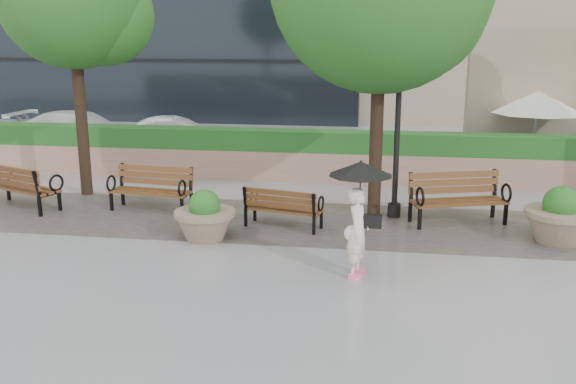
# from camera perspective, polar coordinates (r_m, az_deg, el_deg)

# --- Properties ---
(ground) EXTENTS (100.00, 100.00, 0.00)m
(ground) POSITION_cam_1_polar(r_m,az_deg,el_deg) (10.89, -3.17, -7.17)
(ground) COLOR gray
(ground) RESTS_ON ground
(cobble_strip) EXTENTS (28.00, 3.20, 0.01)m
(cobble_strip) POSITION_cam_1_polar(r_m,az_deg,el_deg) (13.68, -0.61, -2.62)
(cobble_strip) COLOR #383330
(cobble_strip) RESTS_ON ground
(hedge_wall) EXTENTS (24.00, 0.80, 1.35)m
(hedge_wall) POSITION_cam_1_polar(r_m,az_deg,el_deg) (17.37, 1.51, 3.26)
(hedge_wall) COLOR #A87C6C
(hedge_wall) RESTS_ON ground
(asphalt_street) EXTENTS (40.00, 7.00, 0.00)m
(asphalt_street) POSITION_cam_1_polar(r_m,az_deg,el_deg) (21.40, 2.84, 3.53)
(asphalt_street) COLOR black
(asphalt_street) RESTS_ON ground
(bench_0) EXTENTS (2.03, 1.42, 1.02)m
(bench_0) POSITION_cam_1_polar(r_m,az_deg,el_deg) (15.81, -22.52, -0.28)
(bench_0) COLOR brown
(bench_0) RESTS_ON ground
(bench_1) EXTENTS (1.89, 0.94, 0.98)m
(bench_1) POSITION_cam_1_polar(r_m,az_deg,el_deg) (14.75, -12.04, -0.54)
(bench_1) COLOR brown
(bench_1) RESTS_ON ground
(bench_2) EXTENTS (1.68, 0.98, 0.85)m
(bench_2) POSITION_cam_1_polar(r_m,az_deg,el_deg) (13.18, -0.43, -2.15)
(bench_2) COLOR brown
(bench_2) RESTS_ON ground
(bench_3) EXTENTS (2.11, 1.37, 1.06)m
(bench_3) POSITION_cam_1_polar(r_m,az_deg,el_deg) (13.91, 14.84, -1.48)
(bench_3) COLOR brown
(bench_3) RESTS_ON ground
(planter_left) EXTENTS (1.18, 1.18, 0.99)m
(planter_left) POSITION_cam_1_polar(r_m,az_deg,el_deg) (12.55, -7.39, -2.48)
(planter_left) COLOR #7F6B56
(planter_left) RESTS_ON ground
(planter_right) EXTENTS (1.32, 1.32, 1.11)m
(planter_right) POSITION_cam_1_polar(r_m,az_deg,el_deg) (13.30, 22.99, -2.35)
(planter_right) COLOR #7F6B56
(planter_right) RESTS_ON ground
(lamppost) EXTENTS (0.28, 0.28, 3.95)m
(lamppost) POSITION_cam_1_polar(r_m,az_deg,el_deg) (13.82, 9.67, 4.73)
(lamppost) COLOR black
(lamppost) RESTS_ON ground
(tree_0) EXTENTS (3.50, 3.41, 6.46)m
(tree_0) POSITION_cam_1_polar(r_m,az_deg,el_deg) (16.25, -18.03, 15.88)
(tree_0) COLOR black
(tree_0) RESTS_ON ground
(patio_umb_white) EXTENTS (2.50, 2.50, 2.30)m
(patio_umb_white) POSITION_cam_1_polar(r_m,az_deg,el_deg) (19.37, 21.29, 7.40)
(patio_umb_white) COLOR black
(patio_umb_white) RESTS_ON ground
(car_left) EXTENTS (4.74, 2.09, 1.35)m
(car_left) POSITION_cam_1_polar(r_m,az_deg,el_deg) (22.35, -17.90, 5.07)
(car_left) COLOR silver
(car_left) RESTS_ON ground
(car_right) EXTENTS (3.86, 2.15, 1.20)m
(car_right) POSITION_cam_1_polar(r_m,az_deg,el_deg) (21.29, -9.86, 4.92)
(car_right) COLOR silver
(car_right) RESTS_ON ground
(pedestrian) EXTENTS (1.05, 1.05, 1.92)m
(pedestrian) POSITION_cam_1_polar(r_m,az_deg,el_deg) (10.46, 6.34, -1.39)
(pedestrian) COLOR #EFE1C9
(pedestrian) RESTS_ON ground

